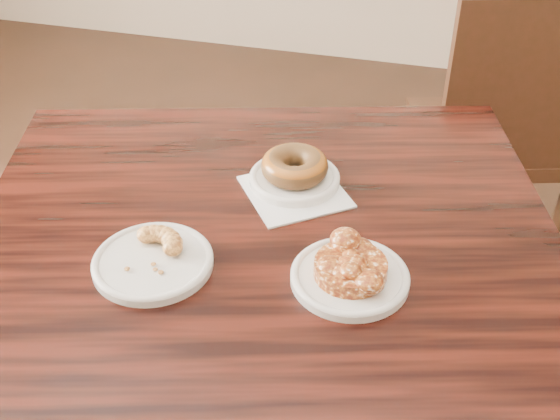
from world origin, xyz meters
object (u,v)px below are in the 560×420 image
(chair_far, at_px, (491,137))
(cruller_fragment, at_px, (151,252))
(apple_fritter, at_px, (351,265))
(cafe_table, at_px, (268,413))
(glazed_donut, at_px, (295,166))

(chair_far, height_order, cruller_fragment, chair_far)
(apple_fritter, bearing_deg, chair_far, 77.32)
(chair_far, bearing_deg, cafe_table, 52.95)
(chair_far, relative_size, cruller_fragment, 9.01)
(apple_fritter, relative_size, cruller_fragment, 1.43)
(cafe_table, bearing_deg, glazed_donut, 74.76)
(cafe_table, height_order, glazed_donut, glazed_donut)
(cafe_table, relative_size, apple_fritter, 6.39)
(chair_far, bearing_deg, cruller_fragment, 47.07)
(cafe_table, bearing_deg, apple_fritter, -26.52)
(chair_far, relative_size, apple_fritter, 6.30)
(cafe_table, xyz_separation_m, glazed_donut, (-0.00, 0.19, 0.41))
(glazed_donut, bearing_deg, apple_fritter, -58.06)
(chair_far, xyz_separation_m, apple_fritter, (-0.22, -1.00, 0.33))
(chair_far, xyz_separation_m, cruller_fragment, (-0.51, -1.04, 0.33))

